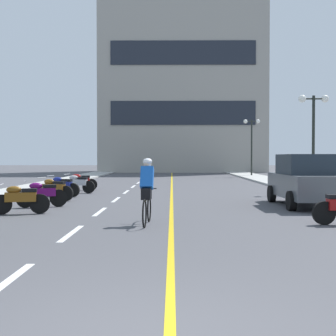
{
  "coord_description": "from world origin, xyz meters",
  "views": [
    {
      "loc": [
        0.27,
        -4.03,
        1.72
      ],
      "look_at": [
        0.1,
        14.38,
        1.27
      ],
      "focal_mm": 47.88,
      "sensor_mm": 36.0,
      "label": 1
    }
  ],
  "objects_px": {
    "motorcycle_6": "(61,186)",
    "motorcycle_8": "(80,181)",
    "parked_car_near": "(305,180)",
    "cyclist_rider": "(147,190)",
    "motorcycle_5": "(53,189)",
    "motorcycle_7": "(77,183)",
    "motorcycle_4": "(42,194)",
    "street_lamp_far": "(252,134)",
    "street_lamp_mid": "(314,120)",
    "motorcycle_3": "(20,198)"
  },
  "relations": [
    {
      "from": "street_lamp_far",
      "to": "cyclist_rider",
      "type": "bearing_deg",
      "value": -105.19
    },
    {
      "from": "street_lamp_far",
      "to": "parked_car_near",
      "type": "height_order",
      "value": "street_lamp_far"
    },
    {
      "from": "street_lamp_mid",
      "to": "parked_car_near",
      "type": "relative_size",
      "value": 1.09
    },
    {
      "from": "motorcycle_4",
      "to": "motorcycle_7",
      "type": "xyz_separation_m",
      "value": [
        -0.04,
        5.99,
        0.0
      ]
    },
    {
      "from": "street_lamp_far",
      "to": "motorcycle_6",
      "type": "height_order",
      "value": "street_lamp_far"
    },
    {
      "from": "motorcycle_3",
      "to": "parked_car_near",
      "type": "bearing_deg",
      "value": 14.05
    },
    {
      "from": "street_lamp_far",
      "to": "motorcycle_4",
      "type": "bearing_deg",
      "value": -115.22
    },
    {
      "from": "motorcycle_6",
      "to": "motorcycle_8",
      "type": "xyz_separation_m",
      "value": [
        0.1,
        3.53,
        0.0
      ]
    },
    {
      "from": "motorcycle_4",
      "to": "street_lamp_far",
      "type": "bearing_deg",
      "value": 64.78
    },
    {
      "from": "parked_car_near",
      "to": "motorcycle_7",
      "type": "height_order",
      "value": "parked_car_near"
    },
    {
      "from": "parked_car_near",
      "to": "motorcycle_4",
      "type": "relative_size",
      "value": 2.57
    },
    {
      "from": "cyclist_rider",
      "to": "motorcycle_3",
      "type": "bearing_deg",
      "value": 152.89
    },
    {
      "from": "parked_car_near",
      "to": "motorcycle_5",
      "type": "distance_m",
      "value": 9.56
    },
    {
      "from": "motorcycle_3",
      "to": "motorcycle_6",
      "type": "relative_size",
      "value": 1.01
    },
    {
      "from": "street_lamp_mid",
      "to": "cyclist_rider",
      "type": "xyz_separation_m",
      "value": [
        -7.46,
        -10.28,
        -2.64
      ]
    },
    {
      "from": "street_lamp_mid",
      "to": "motorcycle_3",
      "type": "bearing_deg",
      "value": -144.02
    },
    {
      "from": "motorcycle_3",
      "to": "street_lamp_far",
      "type": "bearing_deg",
      "value": 66.17
    },
    {
      "from": "motorcycle_5",
      "to": "cyclist_rider",
      "type": "xyz_separation_m",
      "value": [
        4.05,
        -6.23,
        0.41
      ]
    },
    {
      "from": "parked_car_near",
      "to": "motorcycle_4",
      "type": "height_order",
      "value": "parked_car_near"
    },
    {
      "from": "street_lamp_mid",
      "to": "motorcycle_3",
      "type": "height_order",
      "value": "street_lamp_mid"
    },
    {
      "from": "street_lamp_mid",
      "to": "cyclist_rider",
      "type": "height_order",
      "value": "street_lamp_mid"
    },
    {
      "from": "motorcycle_3",
      "to": "motorcycle_8",
      "type": "relative_size",
      "value": 1.01
    },
    {
      "from": "parked_car_near",
      "to": "motorcycle_3",
      "type": "distance_m",
      "value": 9.53
    },
    {
      "from": "motorcycle_4",
      "to": "parked_car_near",
      "type": "bearing_deg",
      "value": 2.89
    },
    {
      "from": "motorcycle_5",
      "to": "motorcycle_6",
      "type": "bearing_deg",
      "value": 93.87
    },
    {
      "from": "street_lamp_far",
      "to": "motorcycle_8",
      "type": "xyz_separation_m",
      "value": [
        -11.76,
        -16.81,
        -3.28
      ]
    },
    {
      "from": "parked_car_near",
      "to": "cyclist_rider",
      "type": "height_order",
      "value": "parked_car_near"
    },
    {
      "from": "motorcycle_5",
      "to": "motorcycle_8",
      "type": "xyz_separation_m",
      "value": [
        -0.02,
        5.27,
        0.0
      ]
    },
    {
      "from": "motorcycle_6",
      "to": "parked_car_near",
      "type": "bearing_deg",
      "value": -21.06
    },
    {
      "from": "parked_car_near",
      "to": "motorcycle_6",
      "type": "relative_size",
      "value": 2.53
    },
    {
      "from": "motorcycle_3",
      "to": "motorcycle_6",
      "type": "distance_m",
      "value": 5.97
    },
    {
      "from": "motorcycle_5",
      "to": "motorcycle_7",
      "type": "bearing_deg",
      "value": 87.13
    },
    {
      "from": "street_lamp_mid",
      "to": "cyclist_rider",
      "type": "relative_size",
      "value": 2.6
    },
    {
      "from": "street_lamp_far",
      "to": "motorcycle_5",
      "type": "relative_size",
      "value": 2.97
    },
    {
      "from": "motorcycle_3",
      "to": "motorcycle_8",
      "type": "bearing_deg",
      "value": 90.86
    },
    {
      "from": "motorcycle_6",
      "to": "motorcycle_8",
      "type": "relative_size",
      "value": 1.0
    },
    {
      "from": "motorcycle_7",
      "to": "cyclist_rider",
      "type": "bearing_deg",
      "value": -68.54
    },
    {
      "from": "parked_car_near",
      "to": "motorcycle_3",
      "type": "bearing_deg",
      "value": -165.95
    },
    {
      "from": "motorcycle_5",
      "to": "motorcycle_7",
      "type": "distance_m",
      "value": 3.63
    },
    {
      "from": "motorcycle_3",
      "to": "motorcycle_5",
      "type": "height_order",
      "value": "same"
    },
    {
      "from": "motorcycle_6",
      "to": "motorcycle_7",
      "type": "bearing_deg",
      "value": 80.94
    },
    {
      "from": "motorcycle_7",
      "to": "motorcycle_4",
      "type": "bearing_deg",
      "value": -89.59
    },
    {
      "from": "cyclist_rider",
      "to": "street_lamp_far",
      "type": "bearing_deg",
      "value": 74.81
    },
    {
      "from": "street_lamp_far",
      "to": "motorcycle_6",
      "type": "relative_size",
      "value": 2.97
    },
    {
      "from": "street_lamp_mid",
      "to": "motorcycle_6",
      "type": "xyz_separation_m",
      "value": [
        -11.64,
        -2.31,
        -3.06
      ]
    },
    {
      "from": "street_lamp_far",
      "to": "motorcycle_4",
      "type": "height_order",
      "value": "street_lamp_far"
    },
    {
      "from": "street_lamp_far",
      "to": "motorcycle_3",
      "type": "relative_size",
      "value": 2.93
    },
    {
      "from": "street_lamp_mid",
      "to": "motorcycle_7",
      "type": "bearing_deg",
      "value": -177.83
    },
    {
      "from": "motorcycle_5",
      "to": "motorcycle_7",
      "type": "height_order",
      "value": "same"
    },
    {
      "from": "street_lamp_mid",
      "to": "motorcycle_4",
      "type": "height_order",
      "value": "street_lamp_mid"
    }
  ]
}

